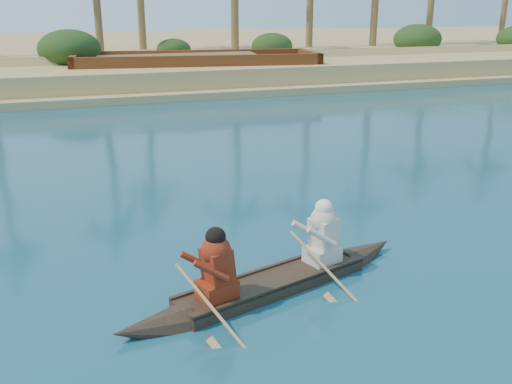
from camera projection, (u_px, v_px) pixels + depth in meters
name	position (u px, v px, depth m)	size (l,w,h in m)	color
sandy_embankment	(80.00, 54.00, 47.82)	(150.00, 51.00, 1.50)	tan
shrub_cluster	(96.00, 61.00, 33.87)	(100.00, 6.00, 2.40)	#1A3A15
canoe	(273.00, 273.00, 8.91)	(5.35, 2.18, 1.48)	#36281D
barge_mid	(197.00, 73.00, 31.61)	(13.72, 6.34, 2.20)	maroon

